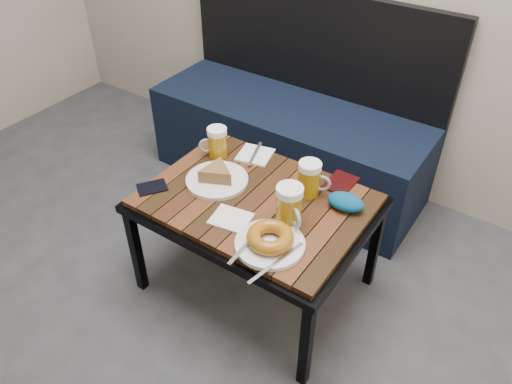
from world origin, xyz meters
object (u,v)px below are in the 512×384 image
Objects in this scene: plate_pie at (217,176)px; beer_mug_centre at (310,179)px; passport_navy at (152,187)px; passport_burgundy at (341,183)px; beer_mug_right at (289,205)px; knit_pouch at (346,202)px; plate_bagel at (270,240)px; cafe_table at (256,207)px; beer_mug_left at (217,142)px; bench at (291,135)px.

beer_mug_centre is at bearing 22.63° from plate_pie.
passport_burgundy is at bearing 70.99° from passport_navy.
beer_mug_right is 1.09× the size of passport_burgundy.
knit_pouch is at bearing 15.64° from plate_pie.
knit_pouch is at bearing -20.42° from beer_mug_centre.
beer_mug_right reaches higher than plate_bagel.
beer_mug_centre is 0.45× the size of plate_bagel.
passport_navy is (-0.54, 0.01, -0.02)m from plate_bagel.
plate_bagel is 2.22× the size of passport_burgundy.
beer_mug_left is at bearing 153.86° from cafe_table.
knit_pouch is (0.48, 0.13, 0.00)m from plate_pie.
passport_burgundy is (0.40, 0.26, -0.02)m from plate_pie.
beer_mug_centre reaches higher than passport_navy.
plate_bagel is (0.45, -0.91, 0.23)m from bench.
cafe_table is 0.23m from beer_mug_centre.
knit_pouch is at bearing -56.74° from passport_burgundy.
plate_pie is 1.79× the size of knit_pouch.
beer_mug_right is at bearing -125.95° from knit_pouch.
beer_mug_right is at bearing -60.04° from bench.
beer_mug_right is at bearing -98.61° from passport_burgundy.
plate_bagel is (0.36, -0.18, -0.00)m from plate_pie.
plate_bagel is (0.01, -0.14, -0.05)m from beer_mug_right.
bench reaches higher than beer_mug_right.
beer_mug_centre is 0.32m from plate_bagel.
beer_mug_left is 0.57m from plate_bagel.
beer_mug_right is at bearing -7.29° from plate_pie.
beer_mug_left is 0.52m from passport_burgundy.
bench is at bearing 106.19° from beer_mug_centre.
bench is 9.35× the size of beer_mug_right.
beer_mug_centre reaches higher than plate_bagel.
plate_bagel is at bearing -51.69° from beer_mug_right.
plate_pie is at bearing 77.72° from passport_navy.
plate_pie is 0.25m from passport_navy.
knit_pouch is (0.08, -0.12, 0.03)m from passport_burgundy.
beer_mug_centre is at bearing 138.15° from beer_mug_left.
beer_mug_left is 0.94× the size of passport_burgundy.
beer_mug_centre reaches higher than cafe_table.
beer_mug_right is 0.49× the size of plate_bagel.
passport_burgundy is at bearing -43.46° from bench.
cafe_table is 3.50× the size of plate_pie.
beer_mug_centre reaches higher than knit_pouch.
beer_mug_right is 0.22m from knit_pouch.
beer_mug_right is 1.12× the size of knit_pouch.
plate_pie reaches higher than knit_pouch.
beer_mug_centre reaches higher than passport_burgundy.
bench is at bearing -132.07° from beer_mug_left.
passport_burgundy is at bearing 122.35° from knit_pouch.
passport_navy is at bearing 178.79° from plate_bagel.
beer_mug_right reaches higher than passport_navy.
bench is 10.86× the size of beer_mug_left.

